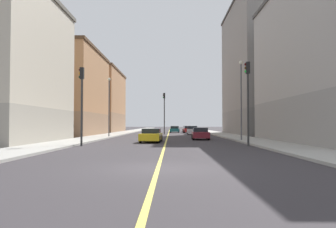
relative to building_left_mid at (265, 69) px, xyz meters
name	(u,v)px	position (x,y,z in m)	size (l,w,h in m)	color
ground_plane	(158,168)	(-15.70, -40.38, -10.67)	(400.00, 400.00, 0.00)	#332F32
sidewalk_left	(214,133)	(-7.09, 8.62, -10.60)	(3.58, 168.00, 0.15)	#9E9B93
sidewalk_right	(123,133)	(-24.32, 8.62, -10.60)	(3.58, 168.00, 0.15)	#9E9B93
lane_center_stripe	(169,133)	(-15.70, 8.62, -10.67)	(0.16, 154.00, 0.01)	#E5D14C
building_left_mid	(265,69)	(0.00, 0.00, 0.00)	(10.89, 21.49, 21.33)	slate
building_right_midblock	(63,93)	(-31.40, -4.36, -4.29)	(10.89, 16.88, 12.74)	#8F6B4F
building_right_distant	(94,101)	(-31.40, 15.61, -4.19)	(10.89, 18.90, 12.94)	#8F6B4F
traffic_light_left_near	(248,92)	(-9.29, -27.78, -6.50)	(0.40, 0.32, 6.50)	#2D2D2D
traffic_light_right_near	(82,95)	(-22.14, -27.78, -6.74)	(0.40, 0.32, 6.09)	#2D2D2D
traffic_light_median_far	(164,108)	(-16.36, 1.29, -6.29)	(0.40, 0.32, 6.88)	#2D2D2D
street_lamp_left_near	(241,92)	(-8.28, -20.63, -5.83)	(0.36, 0.36, 7.84)	#4C4C51
street_lamp_right_near	(109,101)	(-23.12, -11.46, -6.03)	(0.36, 0.36, 7.46)	#4C4C51
car_silver	(192,130)	(-11.67, 1.84, -10.01)	(1.97, 4.08, 1.39)	silver
car_maroon	(200,134)	(-12.00, -17.02, -10.04)	(1.91, 4.30, 1.31)	maroon
car_yellow	(151,136)	(-17.06, -22.37, -10.05)	(2.02, 4.49, 1.27)	gold
car_red	(188,130)	(-11.91, 9.97, -10.04)	(1.94, 4.58, 1.27)	red
car_teal	(175,129)	(-14.50, 13.15, -10.05)	(2.04, 4.51, 1.31)	#196670
car_white	(187,129)	(-11.65, 18.93, -10.02)	(2.07, 4.66, 1.32)	white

